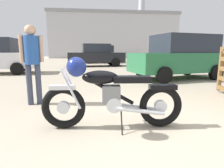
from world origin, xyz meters
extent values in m
plane|color=tan|center=(0.00, 0.00, 0.00)|extent=(80.00, 80.00, 0.00)
torus|color=black|center=(-1.06, 0.39, 0.32)|extent=(0.65, 0.20, 0.64)
cylinder|color=silver|center=(-1.06, 0.39, 0.32)|extent=(0.19, 0.10, 0.18)
torus|color=black|center=(0.37, 0.20, 0.32)|extent=(0.65, 0.20, 0.64)
cylinder|color=silver|center=(0.37, 0.20, 0.32)|extent=(0.19, 0.10, 0.18)
cube|color=silver|center=(-1.06, 0.39, 0.62)|extent=(0.37, 0.18, 0.06)
cube|color=black|center=(0.39, 0.20, 0.61)|extent=(0.41, 0.18, 0.07)
cylinder|color=silver|center=(-0.94, 0.30, 0.60)|extent=(0.29, 0.07, 0.58)
cylinder|color=silver|center=(-0.92, 0.45, 0.60)|extent=(0.29, 0.07, 0.58)
sphere|color=silver|center=(-0.89, 0.37, 0.85)|extent=(0.17, 0.17, 0.17)
cylinder|color=silver|center=(-0.81, 0.36, 0.92)|extent=(0.11, 0.62, 0.03)
sphere|color=navy|center=(-0.85, 0.06, 0.94)|extent=(0.25, 0.25, 0.25)
cylinder|color=black|center=(-0.41, 0.31, 0.58)|extent=(0.76, 0.16, 0.47)
ellipsoid|color=black|center=(-0.52, 0.32, 0.76)|extent=(0.55, 0.29, 0.20)
cube|color=black|center=(-0.07, 0.26, 0.73)|extent=(0.56, 0.27, 0.09)
cube|color=slate|center=(-0.36, 0.30, 0.51)|extent=(0.28, 0.21, 0.26)
cylinder|color=silver|center=(-0.32, 0.29, 0.36)|extent=(0.25, 0.23, 0.22)
cylinder|color=silver|center=(0.04, 0.14, 0.28)|extent=(0.70, 0.15, 0.14)
cylinder|color=silver|center=(0.07, 0.34, 0.28)|extent=(0.70, 0.15, 0.14)
cylinder|color=black|center=(-0.25, 0.11, 0.16)|extent=(0.05, 0.24, 0.33)
cube|color=brown|center=(3.01, 2.16, 0.65)|extent=(0.11, 0.12, 1.20)
cylinder|color=#383D51|center=(-1.68, 1.83, 0.43)|extent=(0.12, 0.12, 0.86)
cylinder|color=#383D51|center=(-1.86, 1.79, 0.43)|extent=(0.12, 0.12, 0.86)
cylinder|color=#234C93|center=(-1.77, 1.81, 1.15)|extent=(0.30, 0.30, 0.58)
cylinder|color=tan|center=(-1.58, 1.85, 1.18)|extent=(0.08, 0.08, 0.55)
cylinder|color=tan|center=(-1.96, 1.77, 1.18)|extent=(0.08, 0.08, 0.55)
sphere|color=tan|center=(-1.77, 1.81, 1.55)|extent=(0.22, 0.22, 0.22)
cylinder|color=black|center=(-3.70, 8.81, 0.30)|extent=(0.60, 0.19, 0.60)
cylinder|color=black|center=(-3.71, 7.17, 0.30)|extent=(0.60, 0.19, 0.60)
cylinder|color=black|center=(1.79, 12.81, 0.31)|extent=(0.63, 0.23, 0.62)
cylinder|color=black|center=(1.89, 11.09, 0.31)|extent=(0.63, 0.23, 0.62)
cylinder|color=black|center=(-0.91, 12.65, 0.31)|extent=(0.63, 0.23, 0.62)
cylinder|color=black|center=(-0.81, 10.94, 0.31)|extent=(0.63, 0.23, 0.62)
cube|color=black|center=(0.49, 11.87, 0.67)|extent=(4.29, 1.96, 0.72)
cube|color=#232833|center=(0.49, 11.87, 1.35)|extent=(2.09, 1.67, 0.64)
cylinder|color=black|center=(2.15, 3.76, 0.30)|extent=(0.62, 0.28, 0.60)
cylinder|color=black|center=(1.90, 5.39, 0.30)|extent=(0.62, 0.28, 0.60)
cylinder|color=black|center=(4.52, 4.12, 0.30)|extent=(0.62, 0.28, 0.60)
cylinder|color=black|center=(4.28, 5.75, 0.30)|extent=(0.62, 0.28, 0.60)
cube|color=#23663D|center=(3.21, 4.75, 0.68)|extent=(4.10, 2.21, 0.76)
cube|color=#232833|center=(3.46, 4.79, 1.42)|extent=(2.60, 1.86, 0.72)
cylinder|color=black|center=(0.11, 14.78, 0.31)|extent=(0.62, 0.20, 0.62)
cylinder|color=black|center=(0.10, 16.50, 0.31)|extent=(0.62, 0.20, 0.62)
cylinder|color=black|center=(2.81, 14.79, 0.31)|extent=(0.62, 0.20, 0.62)
cylinder|color=black|center=(2.80, 16.51, 0.31)|extent=(0.62, 0.20, 0.62)
cube|color=silver|center=(1.46, 15.64, 0.67)|extent=(4.21, 1.73, 0.72)
cube|color=#232833|center=(1.46, 15.64, 1.35)|extent=(2.00, 1.57, 0.64)
cube|color=#B2B2B7|center=(5.45, 31.97, 3.52)|extent=(21.80, 9.99, 7.05)
cube|color=gray|center=(5.45, 31.97, 7.30)|extent=(22.12, 10.31, 0.50)
camera|label=1|loc=(-0.82, -2.30, 1.13)|focal=29.65mm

